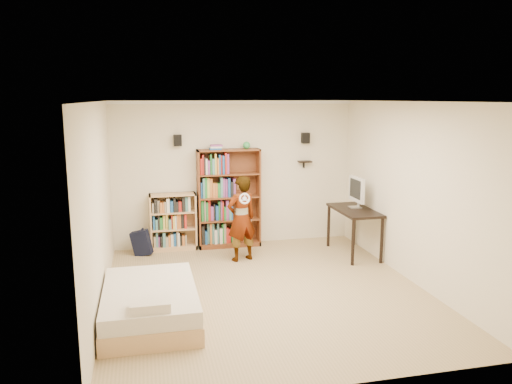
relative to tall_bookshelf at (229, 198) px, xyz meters
The scene contains 14 objects.
ground 2.51m from the tall_bookshelf, 86.51° to the right, with size 4.50×5.00×0.01m, color tan.
room_shell 2.49m from the tall_bookshelf, 86.51° to the right, with size 4.52×5.02×2.71m.
crown_molding 2.92m from the tall_bookshelf, 86.51° to the right, with size 4.50×5.00×0.06m.
speaker_left 1.42m from the tall_bookshelf, behind, with size 0.14×0.12×0.20m, color black.
speaker_right 1.85m from the tall_bookshelf, ahead, with size 0.14×0.12×0.20m, color black.
wall_shelf 1.62m from the tall_bookshelf, ahead, with size 0.25×0.16×0.03m, color black.
tall_bookshelf is the anchor object (origin of this frame).
low_bookshelf 1.11m from the tall_bookshelf, behind, with size 0.83×0.31×1.04m, color tan, non-canonical shape.
computer_desk 2.35m from the tall_bookshelf, 25.53° to the right, with size 0.60×1.21×0.82m, color black, non-canonical shape.
imac 2.31m from the tall_bookshelf, 22.41° to the right, with size 0.11×0.55×0.55m, color silver, non-canonical shape.
daybed 3.34m from the tall_bookshelf, 117.42° to the right, with size 1.16×1.78×0.52m, color beige, non-canonical shape.
person 0.89m from the tall_bookshelf, 85.79° to the right, with size 0.54×0.35×1.47m, color black.
wii_wheel 1.17m from the tall_bookshelf, 86.79° to the right, with size 0.19×0.19×0.03m, color silver.
navy_bag 1.76m from the tall_bookshelf, behind, with size 0.34×0.22×0.46m, color black, non-canonical shape.
Camera 1 is at (-1.66, -6.61, 2.75)m, focal length 35.00 mm.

